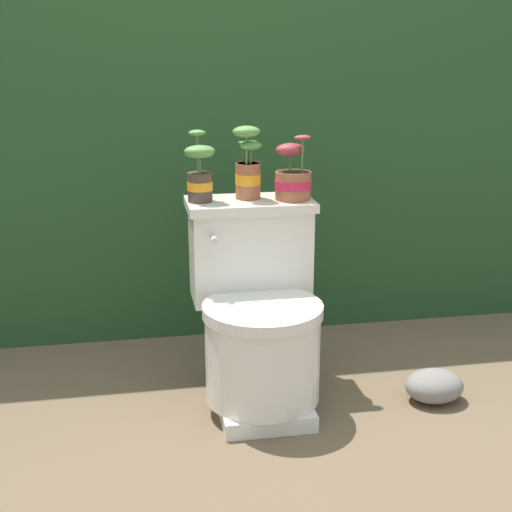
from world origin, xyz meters
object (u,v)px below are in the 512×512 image
Objects in this scene: potted_plant_middle at (293,179)px; garden_stone at (434,386)px; toilet at (258,315)px; potted_plant_left at (200,174)px; potted_plant_midleft at (248,168)px.

garden_stone is (0.44, -0.24, -0.67)m from potted_plant_middle.
toilet is 0.64m from garden_stone.
potted_plant_left is 1.16× the size of garden_stone.
potted_plant_left is 0.16m from potted_plant_midleft.
toilet reaches higher than garden_stone.
toilet is 0.48m from potted_plant_midleft.
potted_plant_midleft is at bearing 164.94° from potted_plant_middle.
potted_plant_left is 0.31m from potted_plant_middle.
toilet is 0.50m from potted_plant_left.
garden_stone is at bearing -11.61° from toilet.
potted_plant_left is 0.94× the size of potted_plant_midleft.
potted_plant_midleft is (-0.00, 0.16, 0.45)m from toilet.
garden_stone is (0.74, -0.26, -0.69)m from potted_plant_left.
potted_plant_middle is 0.84m from garden_stone.
potted_plant_midleft is (0.16, 0.02, 0.01)m from potted_plant_left.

